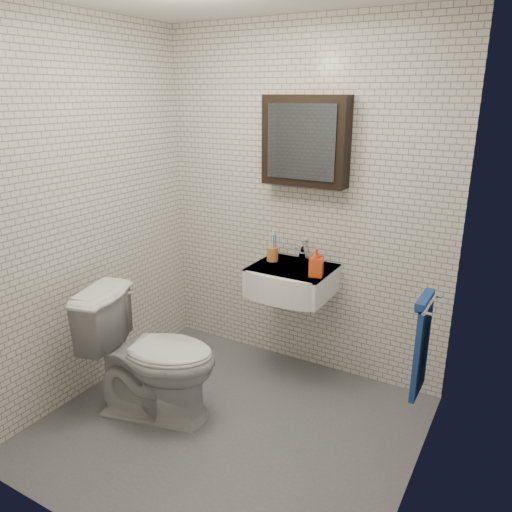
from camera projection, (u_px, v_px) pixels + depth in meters
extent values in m
cube|color=#505258|center=(228.00, 427.00, 3.14)|extent=(2.20, 2.00, 0.01)
cube|color=silver|center=(301.00, 204.00, 3.58)|extent=(2.20, 0.02, 2.50)
cube|color=silver|center=(82.00, 299.00, 1.93)|extent=(2.20, 0.02, 2.50)
cube|color=silver|center=(85.00, 214.00, 3.28)|extent=(0.02, 2.00, 2.50)
cube|color=silver|center=(429.00, 271.00, 2.23)|extent=(0.02, 2.00, 2.50)
cube|color=white|center=(292.00, 280.00, 3.52)|extent=(0.55, 0.45, 0.20)
cylinder|color=silver|center=(294.00, 268.00, 3.51)|extent=(0.31, 0.31, 0.02)
cylinder|color=silver|center=(294.00, 267.00, 3.51)|extent=(0.04, 0.04, 0.01)
cube|color=white|center=(292.00, 268.00, 3.49)|extent=(0.55, 0.45, 0.01)
cylinder|color=silver|center=(303.00, 256.00, 3.62)|extent=(0.06, 0.06, 0.06)
cylinder|color=silver|center=(303.00, 249.00, 3.60)|extent=(0.03, 0.03, 0.08)
cylinder|color=silver|center=(299.00, 247.00, 3.54)|extent=(0.02, 0.12, 0.02)
cube|color=silver|center=(305.00, 240.00, 3.61)|extent=(0.02, 0.09, 0.01)
cube|color=black|center=(306.00, 141.00, 3.35)|extent=(0.60, 0.14, 0.60)
cube|color=#3F444C|center=(301.00, 142.00, 3.29)|extent=(0.49, 0.01, 0.49)
cylinder|color=silver|center=(430.00, 304.00, 2.63)|extent=(0.02, 0.30, 0.02)
cylinder|color=silver|center=(438.00, 296.00, 2.73)|extent=(0.04, 0.02, 0.02)
cylinder|color=silver|center=(428.00, 314.00, 2.51)|extent=(0.04, 0.02, 0.02)
cube|color=#1E548C|center=(421.00, 349.00, 2.72)|extent=(0.03, 0.26, 0.54)
cube|color=#1E548C|center=(425.00, 300.00, 2.64)|extent=(0.05, 0.26, 0.05)
cylinder|color=#BC6F2F|center=(272.00, 254.00, 3.60)|extent=(0.09, 0.09, 0.10)
cylinder|color=white|center=(270.00, 245.00, 3.58)|extent=(0.02, 0.03, 0.20)
cylinder|color=#384CB4|center=(274.00, 247.00, 3.57)|extent=(0.02, 0.02, 0.18)
cylinder|color=white|center=(273.00, 244.00, 3.59)|extent=(0.02, 0.04, 0.21)
cylinder|color=#384CB4|center=(276.00, 246.00, 3.58)|extent=(0.03, 0.04, 0.19)
imported|color=orange|center=(316.00, 262.00, 3.29)|extent=(0.11, 0.11, 0.20)
imported|color=silver|center=(152.00, 355.00, 3.17)|extent=(0.93, 0.68, 0.85)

